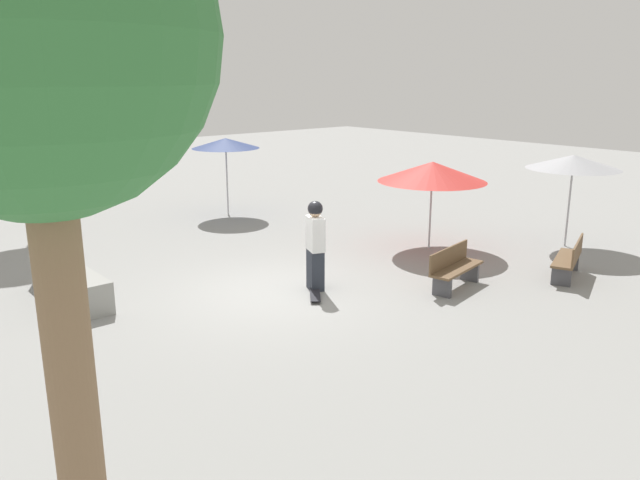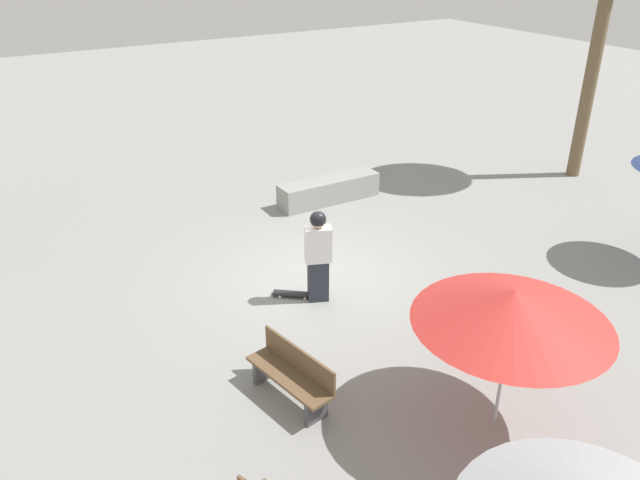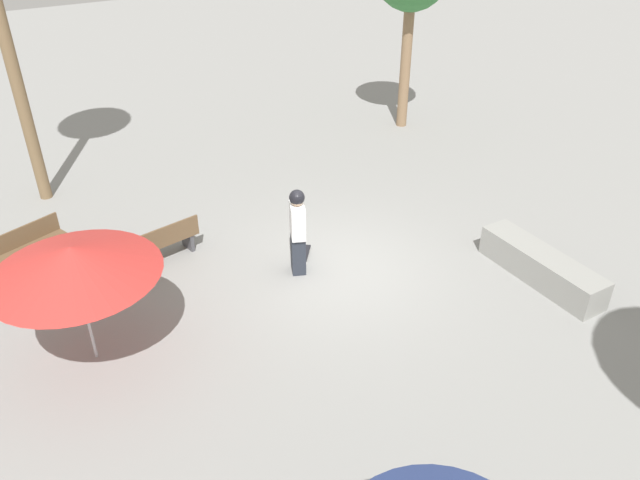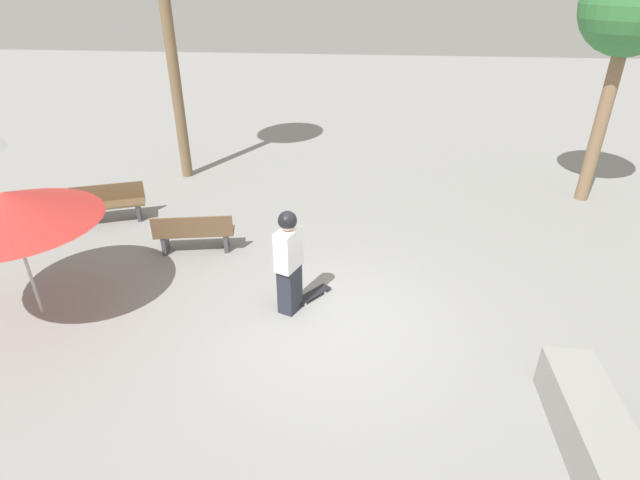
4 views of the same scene
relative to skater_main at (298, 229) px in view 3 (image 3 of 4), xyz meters
The scene contains 7 objects.
ground_plane 1.32m from the skater_main, 116.44° to the right, with size 60.00×60.00×0.00m, color gray.
skater_main is the anchor object (origin of this frame).
skateboard 1.07m from the skater_main, 40.95° to the right, with size 0.75×0.65×0.07m.
concrete_ledge 4.91m from the skater_main, 124.07° to the right, with size 2.77×0.67×0.62m.
bench_near 2.93m from the skater_main, 51.38° to the left, with size 0.73×1.65×0.85m.
bench_far 5.58m from the skater_main, 57.19° to the left, with size 0.99×1.65×0.85m.
shade_umbrella_red 4.35m from the skater_main, 96.83° to the left, with size 2.70×2.70×2.22m.
Camera 3 is at (-8.94, 5.74, 7.33)m, focal length 35.00 mm.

